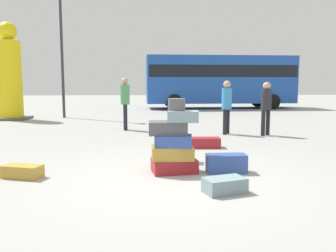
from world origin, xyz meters
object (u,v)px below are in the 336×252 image
object	(u,v)px
suitcase_navy_foreground_near	(226,163)
suitcase_slate_foreground_far	(225,185)
suitcase_slate_left_side	(179,146)
suitcase_maroon_white_trunk	(205,143)
person_tourist_with_camera	(125,99)
lamp_post	(61,24)
suitcase_tan_upright_blue	(22,171)
person_bearded_onlooker	(227,103)
person_passerby_in_red	(266,104)
parked_bus	(219,78)
yellow_dummy_statue	(10,77)
suitcase_tower	(173,143)

from	to	relation	value
suitcase_navy_foreground_near	suitcase_slate_foreground_far	bearing A→B (deg)	-103.85
suitcase_slate_left_side	suitcase_maroon_white_trunk	world-z (taller)	suitcase_slate_left_side
person_tourist_with_camera	lamp_post	world-z (taller)	lamp_post
suitcase_tan_upright_blue	suitcase_maroon_white_trunk	world-z (taller)	suitcase_maroon_white_trunk
lamp_post	suitcase_tan_upright_blue	bearing A→B (deg)	-80.98
suitcase_tan_upright_blue	person_bearded_onlooker	distance (m)	6.49
person_bearded_onlooker	suitcase_maroon_white_trunk	bearing A→B (deg)	9.78
person_passerby_in_red	lamp_post	xyz separation A→B (m)	(-7.17, 5.90, 3.15)
suitcase_tan_upright_blue	person_bearded_onlooker	world-z (taller)	person_bearded_onlooker
person_passerby_in_red	lamp_post	world-z (taller)	lamp_post
person_tourist_with_camera	parked_bus	world-z (taller)	parked_bus
lamp_post	person_passerby_in_red	bearing A→B (deg)	-39.45
person_passerby_in_red	yellow_dummy_statue	world-z (taller)	yellow_dummy_statue
suitcase_tower	lamp_post	bearing A→B (deg)	112.33
person_tourist_with_camera	person_passerby_in_red	distance (m)	4.45
person_bearded_onlooker	person_tourist_with_camera	xyz separation A→B (m)	(-3.10, 1.15, 0.07)
person_bearded_onlooker	lamp_post	bearing A→B (deg)	-97.31
suitcase_slate_left_side	suitcase_tan_upright_blue	world-z (taller)	suitcase_slate_left_side
lamp_post	suitcase_slate_foreground_far	bearing A→B (deg)	-67.05
person_bearded_onlooker	yellow_dummy_statue	size ratio (longest dim) A/B	0.40
suitcase_slate_foreground_far	suitcase_slate_left_side	world-z (taller)	suitcase_slate_left_side
suitcase_navy_foreground_near	person_bearded_onlooker	xyz separation A→B (m)	(1.06, 4.52, 0.80)
suitcase_slate_left_side	suitcase_maroon_white_trunk	distance (m)	1.62
suitcase_tan_upright_blue	suitcase_tower	bearing A→B (deg)	21.85
suitcase_maroon_white_trunk	person_passerby_in_red	xyz separation A→B (m)	(2.11, 1.81, 0.82)
suitcase_slate_foreground_far	yellow_dummy_statue	size ratio (longest dim) A/B	0.14
suitcase_tower	person_tourist_with_camera	xyz separation A→B (m)	(-1.13, 5.60, 0.51)
person_bearded_onlooker	lamp_post	world-z (taller)	lamp_post
suitcase_tan_upright_blue	person_bearded_onlooker	xyz separation A→B (m)	(4.46, 4.63, 0.85)
suitcase_navy_foreground_near	yellow_dummy_statue	bearing A→B (deg)	127.49
suitcase_tower	suitcase_slate_foreground_far	world-z (taller)	suitcase_tower
parked_bus	lamp_post	size ratio (longest dim) A/B	1.43
suitcase_tan_upright_blue	suitcase_maroon_white_trunk	bearing A→B (deg)	53.29
person_tourist_with_camera	yellow_dummy_statue	bearing A→B (deg)	-132.84
suitcase_tower	suitcase_navy_foreground_near	xyz separation A→B (m)	(0.91, -0.07, -0.35)
person_bearded_onlooker	lamp_post	distance (m)	8.80
suitcase_tan_upright_blue	person_tourist_with_camera	xyz separation A→B (m)	(1.36, 5.79, 0.92)
suitcase_tower	person_passerby_in_red	distance (m)	5.13
person_tourist_with_camera	yellow_dummy_statue	size ratio (longest dim) A/B	0.42
suitcase_slate_foreground_far	suitcase_navy_foreground_near	size ratio (longest dim) A/B	0.84
suitcase_slate_foreground_far	suitcase_navy_foreground_near	xyz separation A→B (m)	(0.29, 1.11, 0.05)
suitcase_slate_left_side	parked_bus	world-z (taller)	parked_bus
suitcase_tower	suitcase_slate_foreground_far	size ratio (longest dim) A/B	2.23
suitcase_maroon_white_trunk	suitcase_navy_foreground_near	bearing A→B (deg)	-87.95
suitcase_maroon_white_trunk	person_tourist_with_camera	size ratio (longest dim) A/B	0.41
suitcase_slate_foreground_far	suitcase_tan_upright_blue	size ratio (longest dim) A/B	0.91
suitcase_tower	suitcase_maroon_white_trunk	bearing A→B (deg)	67.38
suitcase_slate_left_side	suitcase_slate_foreground_far	bearing A→B (deg)	-63.22
suitcase_slate_foreground_far	suitcase_navy_foreground_near	world-z (taller)	suitcase_navy_foreground_near
person_tourist_with_camera	person_passerby_in_red	xyz separation A→B (m)	(4.19, -1.51, -0.09)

